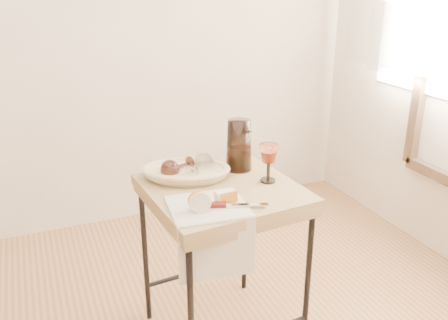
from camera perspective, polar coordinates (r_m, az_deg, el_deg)
name	(u,v)px	position (r m, az deg, el deg)	size (l,w,h in m)	color
wall_back	(71,9)	(2.95, -17.75, 16.75)	(3.60, 0.00, 2.70)	#BDAD96
side_table	(222,265)	(2.10, -0.22, -12.32)	(0.58, 0.58, 0.73)	brown
tea_towel	(208,206)	(1.76, -1.94, -5.51)	(0.28, 0.25, 0.01)	white
bread_basket	(187,173)	(2.00, -4.47, -1.54)	(0.32, 0.22, 0.05)	tan
goblet_lying_a	(179,166)	(1.99, -5.40, -0.76)	(0.13, 0.08, 0.08)	#542A22
goblet_lying_b	(199,166)	(1.98, -3.03, -0.73)	(0.13, 0.08, 0.08)	white
pitcher	(239,145)	(2.05, 1.78, 1.79)	(0.16, 0.24, 0.26)	black
wine_goblet	(269,163)	(1.94, 5.31, -0.36)	(0.08, 0.08, 0.16)	white
apple_half	(200,200)	(1.70, -2.92, -4.80)	(0.09, 0.04, 0.08)	#BC1D00
apple_wedge	(224,197)	(1.77, 0.06, -4.38)	(0.07, 0.04, 0.05)	beige
table_knife	(231,204)	(1.74, 0.83, -5.26)	(0.25, 0.03, 0.02)	silver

